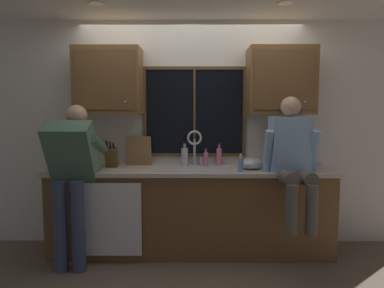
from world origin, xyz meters
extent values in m
cube|color=silver|center=(0.00, 0.06, 1.27)|extent=(5.37, 0.12, 2.55)
cylinder|color=#FFEAB2|center=(-0.89, -0.60, 2.54)|extent=(0.14, 0.14, 0.01)
cylinder|color=#FFEAB2|center=(0.89, -0.60, 2.54)|extent=(0.14, 0.14, 0.01)
cube|color=black|center=(0.04, -0.01, 1.52)|extent=(1.10, 0.02, 0.95)
cube|color=brown|center=(0.04, -0.02, 2.02)|extent=(1.17, 0.02, 0.04)
cube|color=brown|center=(0.04, -0.02, 1.03)|extent=(1.17, 0.02, 0.04)
cube|color=brown|center=(-0.53, -0.02, 1.52)|extent=(0.03, 0.02, 0.95)
cube|color=brown|center=(0.61, -0.02, 1.52)|extent=(0.03, 0.02, 0.95)
cube|color=brown|center=(0.04, -0.02, 1.52)|extent=(0.02, 0.02, 0.95)
cube|color=brown|center=(0.00, -0.29, 0.44)|extent=(2.97, 0.58, 0.88)
cube|color=beige|center=(0.00, -0.31, 0.90)|extent=(3.03, 0.62, 0.04)
cube|color=white|center=(-0.79, -0.61, 0.46)|extent=(0.60, 0.02, 0.74)
cube|color=brown|center=(-0.90, -0.17, 1.86)|extent=(0.71, 0.33, 0.72)
cube|color=brown|center=(-0.90, -0.34, 1.86)|extent=(0.63, 0.01, 0.62)
sphere|color=#B2B2B7|center=(-0.68, -0.34, 1.63)|extent=(0.02, 0.02, 0.02)
cube|color=brown|center=(0.98, -0.17, 1.86)|extent=(0.71, 0.33, 0.72)
cube|color=brown|center=(0.98, -0.34, 1.86)|extent=(0.63, 0.01, 0.62)
sphere|color=#B2B2B7|center=(1.19, -0.34, 1.63)|extent=(0.02, 0.02, 0.02)
cube|color=#B7B7BC|center=(0.04, -0.30, 0.91)|extent=(0.80, 0.46, 0.02)
cube|color=#9C9CA0|center=(-0.16, -0.30, 0.81)|extent=(0.36, 0.42, 0.20)
cube|color=#9C9CA0|center=(0.24, -0.30, 0.81)|extent=(0.36, 0.42, 0.20)
cube|color=#B7B7BC|center=(0.04, -0.30, 0.81)|extent=(0.04, 0.42, 0.20)
cylinder|color=silver|center=(0.04, -0.08, 1.07)|extent=(0.03, 0.03, 0.30)
torus|color=silver|center=(0.04, -0.14, 1.24)|extent=(0.16, 0.02, 0.16)
cylinder|color=silver|center=(0.12, -0.08, 0.97)|extent=(0.03, 0.03, 0.09)
cylinder|color=#384260|center=(-1.24, -0.76, 0.44)|extent=(0.13, 0.13, 0.88)
cylinder|color=#384260|center=(-1.07, -0.76, 0.44)|extent=(0.13, 0.13, 0.88)
cube|color=#4C7259|center=(-1.16, -0.63, 1.14)|extent=(0.44, 0.45, 0.62)
sphere|color=tan|center=(-1.16, -0.46, 1.49)|extent=(0.21, 0.21, 0.21)
cylinder|color=#4C7259|center=(-1.38, -0.45, 1.19)|extent=(0.09, 0.52, 0.26)
cylinder|color=#4C7259|center=(-0.94, -0.45, 1.19)|extent=(0.09, 0.52, 0.26)
cylinder|color=#595147|center=(0.91, -0.69, 0.90)|extent=(0.14, 0.43, 0.16)
cylinder|color=#595147|center=(1.09, -0.69, 0.90)|extent=(0.14, 0.43, 0.16)
cylinder|color=#595147|center=(0.91, -0.91, 0.65)|extent=(0.11, 0.11, 0.46)
cylinder|color=#595147|center=(1.09, -0.91, 0.65)|extent=(0.11, 0.11, 0.46)
cube|color=#8CB2DB|center=(1.00, -0.47, 1.20)|extent=(0.42, 0.24, 0.56)
sphere|color=tan|center=(1.00, -0.47, 1.58)|extent=(0.20, 0.20, 0.20)
cylinder|color=#8CB2DB|center=(0.77, -0.52, 1.12)|extent=(0.08, 0.20, 0.47)
cylinder|color=#8CB2DB|center=(1.23, -0.52, 1.12)|extent=(0.08, 0.20, 0.47)
cube|color=brown|center=(-0.87, -0.21, 1.02)|extent=(0.12, 0.18, 0.25)
cylinder|color=black|center=(-0.90, -0.27, 1.18)|extent=(0.02, 0.05, 0.09)
cylinder|color=black|center=(-0.87, -0.27, 1.17)|extent=(0.02, 0.04, 0.08)
cylinder|color=black|center=(-0.83, -0.27, 1.16)|extent=(0.02, 0.04, 0.06)
cube|color=#997047|center=(-0.59, -0.09, 1.09)|extent=(0.28, 0.09, 0.34)
ellipsoid|color=#B7B7BC|center=(0.65, -0.31, 0.98)|extent=(0.25, 0.25, 0.12)
cylinder|color=#668CCC|center=(0.51, -0.48, 0.99)|extent=(0.06, 0.06, 0.13)
cylinder|color=silver|center=(0.51, -0.48, 1.08)|extent=(0.02, 0.02, 0.04)
cylinder|color=silver|center=(0.51, -0.50, 1.10)|extent=(0.01, 0.04, 0.01)
cylinder|color=pink|center=(0.32, -0.07, 1.02)|extent=(0.06, 0.06, 0.19)
cylinder|color=#AD5B7A|center=(0.32, -0.07, 1.14)|extent=(0.03, 0.03, 0.05)
cylinder|color=black|center=(0.32, -0.07, 1.17)|extent=(0.03, 0.03, 0.01)
cylinder|color=pink|center=(0.17, -0.11, 1.00)|extent=(0.05, 0.05, 0.15)
cylinder|color=#AD5B7A|center=(0.17, -0.11, 1.09)|extent=(0.02, 0.02, 0.04)
cylinder|color=black|center=(0.17, -0.11, 1.12)|extent=(0.03, 0.03, 0.01)
cylinder|color=#B7B7BC|center=(-0.07, -0.14, 1.02)|extent=(0.08, 0.08, 0.20)
cylinder|color=#929296|center=(-0.07, -0.14, 1.15)|extent=(0.03, 0.03, 0.05)
cylinder|color=black|center=(-0.07, -0.14, 1.18)|extent=(0.04, 0.04, 0.01)
camera|label=1|loc=(0.04, -3.88, 1.53)|focal=31.61mm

